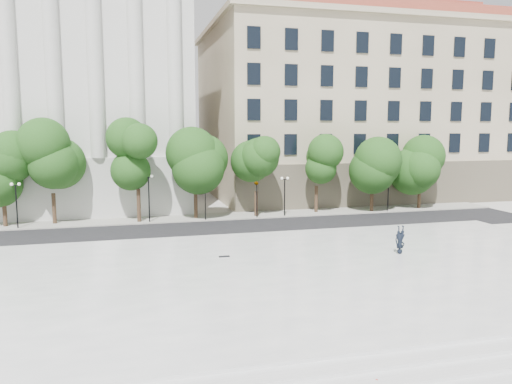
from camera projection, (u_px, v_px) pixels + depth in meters
The scene contains 13 objects.
ground at pixel (301, 295), 26.71m from camera, with size 160.00×160.00×0.00m, color beige.
plaza at pixel (284, 275), 29.56m from camera, with size 44.00×22.00×0.45m, color white.
street at pixel (232, 229), 43.98m from camera, with size 60.00×8.00×0.02m, color black.
far_sidewalk at pixel (220, 217), 49.73m from camera, with size 60.00×4.00×0.12m, color #A09E93.
building_west at pixel (52, 93), 57.83m from camera, with size 31.50×27.65×25.60m.
building_east at pixel (344, 111), 67.60m from camera, with size 36.00×26.15×23.00m.
traffic_light_west at pixel (205, 183), 47.21m from camera, with size 0.75×1.67×4.16m.
traffic_light_east at pixel (257, 181), 48.47m from camera, with size 0.81×1.85×4.23m.
person_lying at pixel (400, 250), 33.55m from camera, with size 0.69×0.46×1.90m, color black.
skateboard at pixel (224, 256), 32.73m from camera, with size 0.70×0.18×0.07m, color black.
plaza_steps at pixel (384, 370), 18.14m from camera, with size 44.00×3.00×0.30m.
street_trees at pixel (223, 165), 48.69m from camera, with size 46.04×5.26×7.71m.
lamp_posts at pixel (221, 189), 47.98m from camera, with size 36.95×0.28×4.55m.
Camera 1 is at (-8.83, -24.33, 8.91)m, focal length 35.00 mm.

